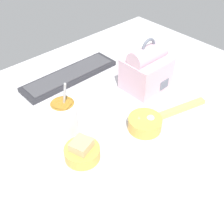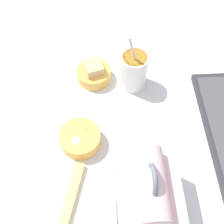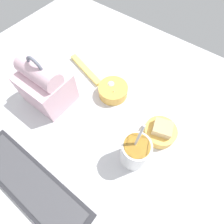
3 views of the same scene
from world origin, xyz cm
name	(u,v)px [view 2 (image 2 of 3)]	position (x,y,z in cm)	size (l,w,h in cm)	color
desk_surface	(116,130)	(0.00, 0.00, 1.00)	(140.00, 110.00, 2.00)	silver
lunch_bag	(148,194)	(21.20, 5.75, 9.86)	(16.12, 13.90, 20.43)	beige
soup_cup	(134,70)	(-15.97, 6.23, 8.20)	(8.19, 8.19, 19.84)	white
bento_bowl_sandwich	(94,73)	(-18.68, -5.75, 4.45)	(10.55, 10.55, 6.57)	#EAB24C
bento_bowl_snacks	(80,138)	(3.83, -9.79, 4.27)	(11.04, 11.04, 5.06)	#EAB24C
chopstick_case	(70,202)	(20.14, -12.43, 2.80)	(19.66, 7.48, 1.60)	#EFD666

